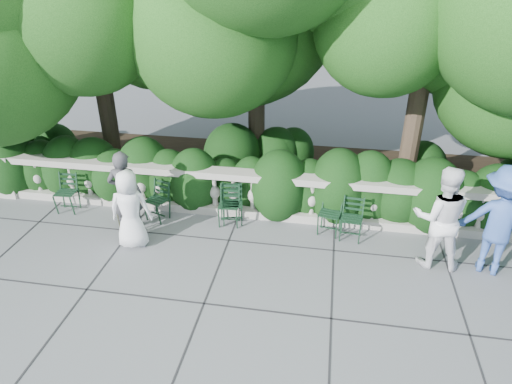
% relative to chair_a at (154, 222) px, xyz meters
% --- Properties ---
extents(ground, '(90.00, 90.00, 0.00)m').
position_rel_chair_a_xyz_m(ground, '(2.16, -1.19, 0.00)').
color(ground, '#585A60').
rests_on(ground, ground).
extents(balustrade, '(12.00, 0.44, 1.00)m').
position_rel_chair_a_xyz_m(balustrade, '(2.16, 0.61, 0.49)').
color(balustrade, '#9E998E').
rests_on(balustrade, ground).
extents(shrub_hedge, '(15.00, 2.60, 1.70)m').
position_rel_chair_a_xyz_m(shrub_hedge, '(2.16, 1.81, 0.00)').
color(shrub_hedge, black).
rests_on(shrub_hedge, ground).
extents(tree_canopy, '(15.04, 6.52, 6.78)m').
position_rel_chair_a_xyz_m(tree_canopy, '(2.85, 2.00, 3.96)').
color(tree_canopy, '#3F3023').
rests_on(tree_canopy, ground).
extents(chair_a, '(0.58, 0.60, 0.84)m').
position_rel_chair_a_xyz_m(chair_a, '(0.00, 0.00, 0.00)').
color(chair_a, black).
rests_on(chair_a, ground).
extents(chair_b, '(0.47, 0.51, 0.84)m').
position_rel_chair_a_xyz_m(chair_b, '(-1.94, -0.01, 0.00)').
color(chair_b, black).
rests_on(chair_b, ground).
extents(chair_c, '(0.53, 0.56, 0.84)m').
position_rel_chair_a_xyz_m(chair_c, '(1.63, 0.13, 0.00)').
color(chair_c, black).
rests_on(chair_c, ground).
extents(chair_d, '(0.47, 0.51, 0.84)m').
position_rel_chair_a_xyz_m(chair_d, '(1.56, 0.05, 0.00)').
color(chair_d, black).
rests_on(chair_d, ground).
extents(chair_e, '(0.49, 0.52, 0.84)m').
position_rel_chair_a_xyz_m(chair_e, '(3.94, -0.07, 0.00)').
color(chair_e, black).
rests_on(chair_e, ground).
extents(chair_f, '(0.53, 0.56, 0.84)m').
position_rel_chair_a_xyz_m(chair_f, '(3.51, 0.05, 0.00)').
color(chair_f, black).
rests_on(chair_f, ground).
extents(chair_weathered, '(0.56, 0.59, 0.84)m').
position_rel_chair_a_xyz_m(chair_weathered, '(-0.35, -0.40, 0.00)').
color(chair_weathered, black).
rests_on(chair_weathered, ground).
extents(person_businessman, '(0.82, 0.60, 1.53)m').
position_rel_chair_a_xyz_m(person_businessman, '(-0.07, -0.81, 0.77)').
color(person_businessman, white).
rests_on(person_businessman, ground).
extents(person_woman_grey, '(0.67, 0.47, 1.73)m').
position_rel_chair_a_xyz_m(person_woman_grey, '(-0.31, -0.43, 0.87)').
color(person_woman_grey, '#3B3A3F').
rests_on(person_woman_grey, ground).
extents(person_casual_man, '(0.95, 0.76, 1.89)m').
position_rel_chair_a_xyz_m(person_casual_man, '(5.38, -0.47, 0.95)').
color(person_casual_man, white).
rests_on(person_casual_man, ground).
extents(person_older_blue, '(1.44, 1.09, 1.98)m').
position_rel_chair_a_xyz_m(person_older_blue, '(6.32, -0.50, 0.99)').
color(person_older_blue, '#3657A4').
rests_on(person_older_blue, ground).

